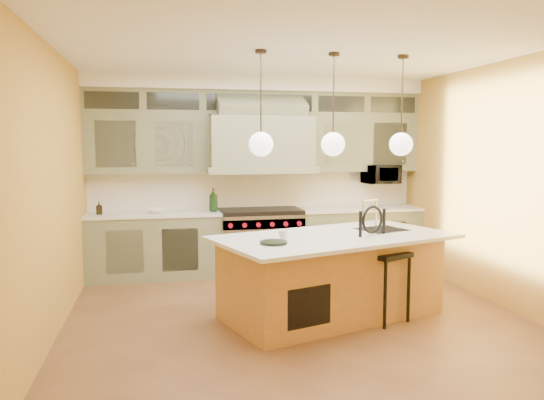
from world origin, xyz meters
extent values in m
plane|color=brown|center=(0.00, 0.00, 0.00)|extent=(5.00, 5.00, 0.00)
plane|color=white|center=(0.00, 0.00, 2.90)|extent=(5.00, 5.00, 0.00)
plane|color=#BA8C33|center=(0.00, 2.50, 1.45)|extent=(5.00, 0.00, 5.00)
plane|color=#BA8C33|center=(0.00, -2.50, 1.45)|extent=(5.00, 0.00, 5.00)
plane|color=#BA8C33|center=(-2.50, 0.00, 1.45)|extent=(0.00, 5.00, 5.00)
plane|color=#BA8C33|center=(2.50, 0.00, 1.45)|extent=(0.00, 5.00, 5.00)
cube|color=#747A5A|center=(-1.55, 2.17, 0.45)|extent=(1.90, 0.65, 0.90)
cube|color=#747A5A|center=(1.55, 2.17, 0.45)|extent=(1.90, 0.65, 0.90)
cube|color=silver|center=(-1.55, 2.17, 0.92)|extent=(1.90, 0.68, 0.04)
cube|color=silver|center=(1.55, 2.17, 0.92)|extent=(1.90, 0.68, 0.04)
cube|color=silver|center=(0.00, 2.48, 1.22)|extent=(5.00, 0.04, 0.56)
cube|color=#747A5A|center=(-1.62, 2.33, 1.93)|extent=(1.75, 0.35, 0.85)
cube|color=#747A5A|center=(1.62, 2.33, 1.93)|extent=(1.75, 0.35, 0.85)
cube|color=#747A5A|center=(0.00, 2.15, 1.95)|extent=(1.50, 0.70, 0.75)
cube|color=#777D5B|center=(0.00, 2.15, 1.55)|extent=(1.60, 0.76, 0.10)
cube|color=#333833|center=(0.00, 2.33, 2.53)|extent=(5.00, 0.35, 0.35)
cube|color=white|center=(0.00, 2.31, 2.80)|extent=(5.00, 0.47, 0.20)
cube|color=silver|center=(0.00, 2.15, 0.45)|extent=(1.20, 0.70, 0.90)
cube|color=black|center=(0.00, 2.15, 0.93)|extent=(1.20, 0.70, 0.06)
cube|color=silver|center=(0.00, 1.83, 0.78)|extent=(1.20, 0.06, 0.14)
cube|color=#A6793A|center=(0.40, 0.00, 0.44)|extent=(2.57, 1.78, 0.88)
cube|color=silver|center=(0.42, -0.05, 0.90)|extent=(2.88, 2.09, 0.04)
cube|color=black|center=(1.09, 0.22, 0.90)|extent=(0.61, 0.58, 0.05)
cylinder|color=black|center=(0.81, -0.55, 0.36)|extent=(0.04, 0.04, 0.72)
cylinder|color=black|center=(1.15, -0.39, 0.36)|extent=(0.04, 0.04, 0.72)
cylinder|color=black|center=(0.65, -0.21, 0.36)|extent=(0.04, 0.04, 0.72)
cylinder|color=black|center=(0.99, -0.05, 0.36)|extent=(0.04, 0.04, 0.72)
cube|color=black|center=(0.90, -0.30, 0.74)|extent=(0.58, 0.58, 0.05)
torus|color=black|center=(0.82, -0.13, 1.09)|extent=(0.30, 0.16, 0.31)
imported|color=black|center=(1.95, 2.25, 1.45)|extent=(0.54, 0.37, 0.30)
imported|color=black|center=(-0.70, 2.15, 1.11)|extent=(0.14, 0.14, 0.34)
imported|color=black|center=(-2.30, 2.15, 1.03)|extent=(0.09, 0.09, 0.18)
imported|color=white|center=(-1.50, 2.15, 0.97)|extent=(0.30, 0.30, 0.07)
imported|color=silver|center=(-0.20, -0.21, 0.97)|extent=(0.12, 0.12, 0.10)
cylinder|color=#2D2319|center=(-0.40, 0.00, 2.88)|extent=(0.12, 0.12, 0.03)
cylinder|color=#2D2319|center=(-0.40, 0.00, 2.44)|extent=(0.02, 0.02, 0.93)
sphere|color=white|center=(-0.40, 0.00, 1.92)|extent=(0.26, 0.26, 0.26)
cylinder|color=#2D2319|center=(0.40, 0.00, 2.88)|extent=(0.12, 0.12, 0.03)
cylinder|color=#2D2319|center=(0.40, 0.00, 2.44)|extent=(0.02, 0.02, 0.93)
sphere|color=white|center=(0.40, 0.00, 1.92)|extent=(0.26, 0.26, 0.26)
cylinder|color=#2D2319|center=(1.20, 0.00, 2.88)|extent=(0.12, 0.12, 0.03)
cylinder|color=#2D2319|center=(1.20, 0.00, 2.44)|extent=(0.02, 0.02, 0.93)
sphere|color=white|center=(1.20, 0.00, 1.92)|extent=(0.26, 0.26, 0.26)
camera|label=1|loc=(-1.46, -5.55, 1.92)|focal=35.00mm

